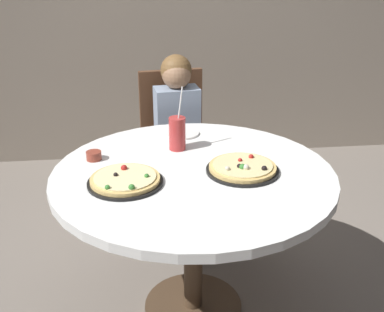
{
  "coord_description": "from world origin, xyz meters",
  "views": [
    {
      "loc": [
        -0.22,
        -1.87,
        1.64
      ],
      "look_at": [
        0.0,
        0.05,
        0.8
      ],
      "focal_mm": 44.65,
      "sensor_mm": 36.0,
      "label": 1
    }
  ],
  "objects_px": {
    "soda_cup": "(177,133)",
    "sauce_bowl": "(94,156)",
    "diner_child": "(180,156)",
    "pizza_cheese": "(243,168)",
    "pizza_veggie": "(125,180)",
    "chair_wooden": "(174,138)",
    "plate_small": "(182,133)",
    "dining_table": "(193,190)"
  },
  "relations": [
    {
      "from": "diner_child",
      "to": "plate_small",
      "type": "bearing_deg",
      "value": -92.9
    },
    {
      "from": "chair_wooden",
      "to": "sauce_bowl",
      "type": "xyz_separation_m",
      "value": [
        -0.43,
        -0.78,
        0.24
      ]
    },
    {
      "from": "chair_wooden",
      "to": "pizza_veggie",
      "type": "bearing_deg",
      "value": -105.12
    },
    {
      "from": "diner_child",
      "to": "pizza_cheese",
      "type": "relative_size",
      "value": 3.41
    },
    {
      "from": "soda_cup",
      "to": "plate_small",
      "type": "relative_size",
      "value": 1.7
    },
    {
      "from": "dining_table",
      "to": "chair_wooden",
      "type": "distance_m",
      "value": 0.96
    },
    {
      "from": "chair_wooden",
      "to": "diner_child",
      "type": "xyz_separation_m",
      "value": [
        0.02,
        -0.18,
        -0.05
      ]
    },
    {
      "from": "pizza_veggie",
      "to": "dining_table",
      "type": "bearing_deg",
      "value": 16.84
    },
    {
      "from": "sauce_bowl",
      "to": "plate_small",
      "type": "relative_size",
      "value": 0.39
    },
    {
      "from": "pizza_cheese",
      "to": "soda_cup",
      "type": "distance_m",
      "value": 0.39
    },
    {
      "from": "chair_wooden",
      "to": "pizza_veggie",
      "type": "height_order",
      "value": "chair_wooden"
    },
    {
      "from": "pizza_veggie",
      "to": "diner_child",
      "type": "bearing_deg",
      "value": 70.73
    },
    {
      "from": "pizza_veggie",
      "to": "plate_small",
      "type": "relative_size",
      "value": 1.74
    },
    {
      "from": "pizza_cheese",
      "to": "plate_small",
      "type": "relative_size",
      "value": 1.77
    },
    {
      "from": "chair_wooden",
      "to": "plate_small",
      "type": "height_order",
      "value": "chair_wooden"
    },
    {
      "from": "diner_child",
      "to": "sauce_bowl",
      "type": "height_order",
      "value": "diner_child"
    },
    {
      "from": "dining_table",
      "to": "sauce_bowl",
      "type": "bearing_deg",
      "value": 158.47
    },
    {
      "from": "pizza_veggie",
      "to": "chair_wooden",
      "type": "bearing_deg",
      "value": 74.88
    },
    {
      "from": "chair_wooden",
      "to": "sauce_bowl",
      "type": "bearing_deg",
      "value": -118.7
    },
    {
      "from": "pizza_cheese",
      "to": "sauce_bowl",
      "type": "relative_size",
      "value": 4.54
    },
    {
      "from": "chair_wooden",
      "to": "soda_cup",
      "type": "relative_size",
      "value": 3.1
    },
    {
      "from": "diner_child",
      "to": "plate_small",
      "type": "height_order",
      "value": "diner_child"
    },
    {
      "from": "pizza_veggie",
      "to": "soda_cup",
      "type": "xyz_separation_m",
      "value": [
        0.25,
        0.34,
        0.06
      ]
    },
    {
      "from": "pizza_veggie",
      "to": "pizza_cheese",
      "type": "relative_size",
      "value": 0.99
    },
    {
      "from": "diner_child",
      "to": "pizza_cheese",
      "type": "distance_m",
      "value": 0.88
    },
    {
      "from": "plate_small",
      "to": "pizza_cheese",
      "type": "bearing_deg",
      "value": -65.62
    },
    {
      "from": "dining_table",
      "to": "sauce_bowl",
      "type": "height_order",
      "value": "sauce_bowl"
    },
    {
      "from": "sauce_bowl",
      "to": "chair_wooden",
      "type": "bearing_deg",
      "value": 61.3
    },
    {
      "from": "plate_small",
      "to": "diner_child",
      "type": "bearing_deg",
      "value": 87.1
    },
    {
      "from": "diner_child",
      "to": "sauce_bowl",
      "type": "relative_size",
      "value": 15.46
    },
    {
      "from": "dining_table",
      "to": "sauce_bowl",
      "type": "xyz_separation_m",
      "value": [
        -0.44,
        0.17,
        0.12
      ]
    },
    {
      "from": "diner_child",
      "to": "soda_cup",
      "type": "bearing_deg",
      "value": -96.19
    },
    {
      "from": "dining_table",
      "to": "chair_wooden",
      "type": "relative_size",
      "value": 1.3
    },
    {
      "from": "sauce_bowl",
      "to": "pizza_veggie",
      "type": "bearing_deg",
      "value": -60.84
    },
    {
      "from": "pizza_veggie",
      "to": "plate_small",
      "type": "distance_m",
      "value": 0.61
    },
    {
      "from": "chair_wooden",
      "to": "soda_cup",
      "type": "xyz_separation_m",
      "value": [
        -0.04,
        -0.7,
        0.3
      ]
    },
    {
      "from": "pizza_veggie",
      "to": "sauce_bowl",
      "type": "bearing_deg",
      "value": 119.16
    },
    {
      "from": "diner_child",
      "to": "pizza_veggie",
      "type": "xyz_separation_m",
      "value": [
        -0.3,
        -0.86,
        0.28
      ]
    },
    {
      "from": "pizza_cheese",
      "to": "sauce_bowl",
      "type": "height_order",
      "value": "pizza_cheese"
    },
    {
      "from": "pizza_cheese",
      "to": "sauce_bowl",
      "type": "distance_m",
      "value": 0.68
    },
    {
      "from": "soda_cup",
      "to": "sauce_bowl",
      "type": "xyz_separation_m",
      "value": [
        -0.39,
        -0.08,
        -0.06
      ]
    },
    {
      "from": "soda_cup",
      "to": "sauce_bowl",
      "type": "height_order",
      "value": "soda_cup"
    }
  ]
}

